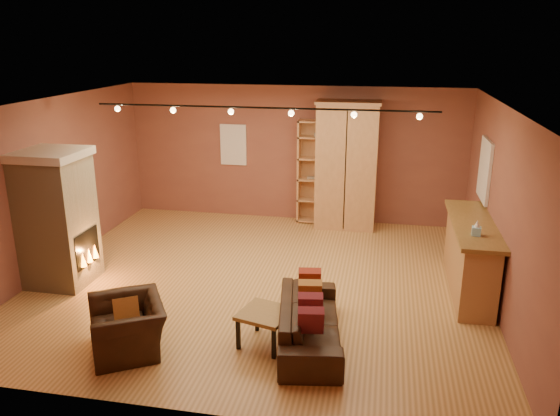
% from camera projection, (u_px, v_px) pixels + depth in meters
% --- Properties ---
extents(floor, '(7.00, 7.00, 0.00)m').
position_uv_depth(floor, '(260.00, 281.00, 8.71)').
color(floor, '#A4713A').
rests_on(floor, ground).
extents(ceiling, '(7.00, 7.00, 0.00)m').
position_uv_depth(ceiling, '(258.00, 104.00, 7.87)').
color(ceiling, brown).
rests_on(ceiling, back_wall).
extents(back_wall, '(7.00, 0.02, 2.80)m').
position_uv_depth(back_wall, '(294.00, 154.00, 11.34)').
color(back_wall, brown).
rests_on(back_wall, floor).
extents(left_wall, '(0.02, 6.50, 2.80)m').
position_uv_depth(left_wall, '(51.00, 185.00, 8.93)').
color(left_wall, brown).
rests_on(left_wall, floor).
extents(right_wall, '(0.02, 6.50, 2.80)m').
position_uv_depth(right_wall, '(501.00, 210.00, 7.66)').
color(right_wall, brown).
rests_on(right_wall, floor).
extents(fireplace, '(1.01, 0.98, 2.12)m').
position_uv_depth(fireplace, '(58.00, 218.00, 8.39)').
color(fireplace, tan).
rests_on(fireplace, floor).
extents(back_window, '(0.56, 0.04, 0.86)m').
position_uv_depth(back_window, '(233.00, 145.00, 11.51)').
color(back_window, white).
rests_on(back_window, back_wall).
extents(bookcase, '(0.87, 0.34, 2.14)m').
position_uv_depth(bookcase, '(319.00, 171.00, 11.23)').
color(bookcase, tan).
rests_on(bookcase, floor).
extents(armoire, '(1.25, 0.71, 2.56)m').
position_uv_depth(armoire, '(347.00, 165.00, 10.86)').
color(armoire, tan).
rests_on(armoire, floor).
extents(bar_counter, '(0.62, 2.30, 1.10)m').
position_uv_depth(bar_counter, '(470.00, 256.00, 8.24)').
color(bar_counter, tan).
rests_on(bar_counter, floor).
extents(tissue_box, '(0.12, 0.12, 0.21)m').
position_uv_depth(tissue_box, '(477.00, 229.00, 7.51)').
color(tissue_box, '#8FCEE6').
rests_on(tissue_box, bar_counter).
extents(right_window, '(0.05, 0.90, 1.00)m').
position_uv_depth(right_window, '(485.00, 170.00, 8.90)').
color(right_window, white).
rests_on(right_window, right_wall).
extents(loveseat, '(0.84, 1.97, 0.78)m').
position_uv_depth(loveseat, '(310.00, 314.00, 6.87)').
color(loveseat, black).
rests_on(loveseat, floor).
extents(armchair, '(1.05, 1.17, 0.86)m').
position_uv_depth(armchair, '(127.00, 318.00, 6.67)').
color(armchair, black).
rests_on(armchair, floor).
extents(coffee_table, '(0.73, 0.73, 0.45)m').
position_uv_depth(coffee_table, '(265.00, 316.00, 6.81)').
color(coffee_table, olive).
rests_on(coffee_table, floor).
extents(track_rail, '(5.20, 0.09, 0.13)m').
position_uv_depth(track_rail, '(261.00, 110.00, 8.10)').
color(track_rail, black).
rests_on(track_rail, ceiling).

